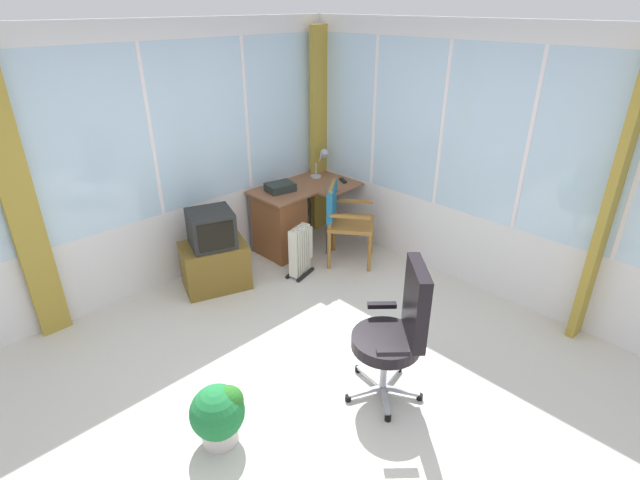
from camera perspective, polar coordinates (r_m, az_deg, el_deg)
ground at (r=3.93m, az=-0.85°, el=-16.74°), size 5.33×5.30×0.06m
north_window_panel at (r=4.89m, az=-19.03°, el=8.48°), size 4.33×0.07×2.53m
east_window_panel at (r=4.85m, az=18.39°, el=8.45°), size 0.07×4.30×2.53m
curtain_north_left at (r=4.49m, az=-31.99°, el=3.60°), size 0.25×0.08×2.43m
curtain_corner at (r=5.95m, az=-0.10°, el=12.44°), size 0.25×0.08×2.43m
curtain_east_far at (r=4.41m, az=31.19°, el=3.46°), size 0.25×0.08×2.43m
desk at (r=5.53m, az=-4.58°, el=2.26°), size 1.18×0.76×0.74m
desk_lamp at (r=5.83m, az=0.42°, el=9.58°), size 0.23×0.20×0.34m
tv_remote at (r=5.73m, az=2.74°, el=7.05°), size 0.11×0.15×0.02m
paper_tray at (r=5.43m, az=-4.74°, el=6.26°), size 0.34×0.28×0.09m
wooden_armchair at (r=5.28m, az=2.47°, el=3.19°), size 0.67×0.67×0.90m
office_chair at (r=3.48m, az=9.37°, el=-10.08°), size 0.60×0.61×1.08m
tv_on_stand at (r=4.96m, az=-12.44°, el=-1.68°), size 0.75×0.63×0.84m
space_heater at (r=5.12m, az=-2.26°, el=-1.22°), size 0.37×0.24×0.56m
potted_plant at (r=3.41m, az=-11.87°, el=-19.43°), size 0.36×0.36×0.44m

